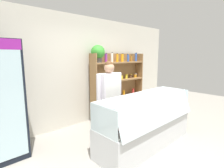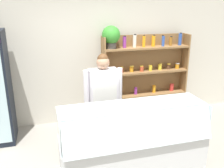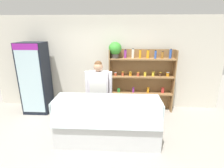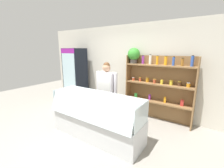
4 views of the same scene
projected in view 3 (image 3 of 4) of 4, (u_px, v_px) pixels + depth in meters
The scene contains 6 objects.
ground_plane at pixel (99, 144), 3.73m from camera, with size 12.00×12.00×0.00m, color gray.
back_wall at pixel (106, 63), 5.20m from camera, with size 6.80×0.10×2.70m, color beige.
drinks_fridge at pixel (35, 78), 4.92m from camera, with size 0.71×0.61×2.00m.
shelving_unit at pixel (136, 72), 4.97m from camera, with size 1.84×0.35×2.00m.
deli_display_case at pixel (107, 129), 3.71m from camera, with size 2.17×0.73×1.01m.
shop_clerk at pixel (99, 88), 4.24m from camera, with size 0.66×0.25×1.63m.
Camera 3 is at (0.45, -3.13, 2.37)m, focal length 28.00 mm.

